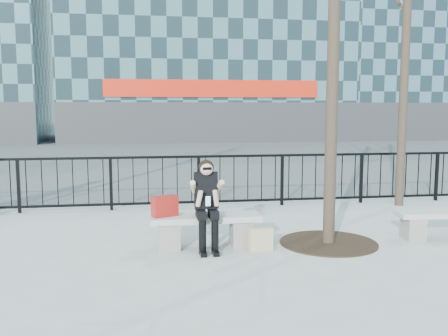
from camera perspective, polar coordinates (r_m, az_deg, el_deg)
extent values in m
plane|color=#9E9E99|center=(7.64, -2.08, -9.00)|extent=(120.00, 120.00, 0.00)
cube|color=#474747|center=(22.41, -6.52, 1.53)|extent=(60.00, 23.00, 0.01)
cube|color=black|center=(10.38, -4.02, 1.30)|extent=(14.00, 0.05, 0.05)
cube|color=black|center=(10.52, -3.98, -3.91)|extent=(14.00, 0.05, 0.05)
cube|color=#2D2D30|center=(29.52, -1.23, 5.19)|extent=(18.00, 0.08, 2.40)
cube|color=#B61D0C|center=(29.47, -1.23, 9.08)|extent=(12.60, 0.12, 1.00)
cylinder|color=black|center=(11.33, 20.08, 13.64)|extent=(0.18, 0.18, 7.00)
cylinder|color=black|center=(7.98, 11.84, -8.36)|extent=(1.50, 1.50, 0.02)
cube|color=slate|center=(7.54, -6.28, -7.66)|extent=(0.32, 0.38, 0.40)
cube|color=slate|center=(7.67, 2.03, -7.39)|extent=(0.32, 0.38, 0.40)
cube|color=gray|center=(7.53, -2.10, -5.74)|extent=(1.65, 0.46, 0.09)
cube|color=slate|center=(8.57, 20.82, -6.46)|extent=(0.29, 0.34, 0.36)
cube|color=gray|center=(8.77, 23.69, -4.81)|extent=(1.48, 0.41, 0.08)
cube|color=maroon|center=(7.46, -6.79, -4.34)|extent=(0.41, 0.31, 0.31)
cube|color=beige|center=(7.43, 4.18, -8.11)|extent=(0.37, 0.18, 0.34)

